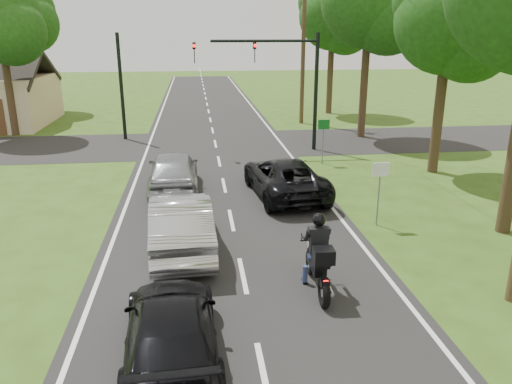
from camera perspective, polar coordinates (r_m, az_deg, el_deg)
The scene contains 18 objects.
ground at distance 13.18m, azimuth -1.52°, elevation -9.52°, with size 140.00×140.00×0.00m, color #314814.
road at distance 22.51m, azimuth -3.99°, elevation 2.25°, with size 8.00×100.00×0.01m, color black.
cross_road at distance 28.33m, azimuth -4.67°, elevation 5.51°, with size 60.00×7.00×0.01m, color black.
motorcycle_rider at distance 12.21m, azimuth 7.14°, elevation -7.86°, with size 0.66×2.34×2.02m.
dark_suv at distance 19.17m, azimuth 3.28°, elevation 1.74°, with size 2.41×5.22×1.45m, color black.
silver_sedan at distance 14.52m, azimuth -8.59°, elevation -3.52°, with size 1.71×4.89×1.61m, color #BABAC0.
silver_suv at distance 19.88m, azimuth -9.42°, elevation 2.36°, with size 1.91×4.76×1.62m, color #9B9DA3.
dark_car_behind at distance 10.00m, azimuth -9.65°, elevation -15.23°, with size 1.79×4.40×1.28m, color black.
traffic_signal at distance 26.09m, azimuth 2.85°, elevation 13.66°, with size 6.38×0.44×6.00m.
signal_pole_far at distance 30.09m, azimuth -15.14°, elevation 11.47°, with size 0.20×0.20×6.00m, color black.
utility_pole_far at distance 34.44m, azimuth 5.43°, elevation 16.22°, with size 1.60×0.28×10.00m.
sign_white at distance 16.35m, azimuth 14.01°, elevation 1.50°, with size 0.55×0.07×2.12m.
sign_green at distance 23.83m, azimuth 7.73°, elevation 6.95°, with size 0.55×0.07×2.12m.
tree_row_c at distance 23.14m, azimuth 21.94°, elevation 17.11°, with size 4.80×4.65×8.76m.
tree_row_d at distance 30.21m, azimuth 13.55°, elevation 20.05°, with size 5.76×5.58×10.45m.
tree_row_e at distance 38.89m, azimuth 9.26°, elevation 18.84°, with size 5.28×5.12×9.61m.
tree_left_near at distance 33.19m, azimuth -26.96°, elevation 16.90°, with size 5.12×4.96×9.22m.
tree_left_far at distance 43.30m, azimuth -25.21°, elevation 17.74°, with size 5.76×5.58×10.14m.
Camera 1 is at (-1.08, -11.65, 6.08)m, focal length 35.00 mm.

